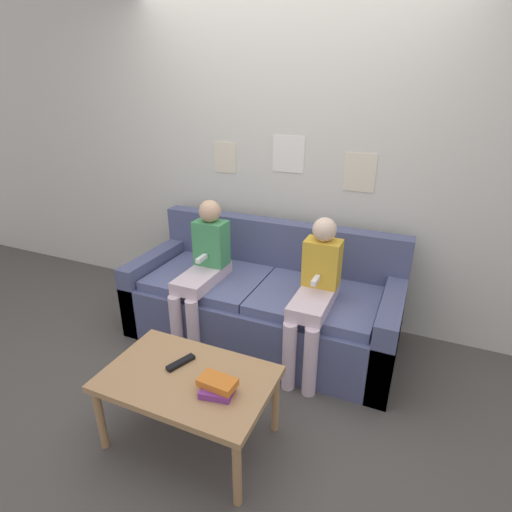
{
  "coord_description": "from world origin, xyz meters",
  "views": [
    {
      "loc": [
        1.03,
        -1.95,
        1.84
      ],
      "look_at": [
        0.0,
        0.41,
        0.74
      ],
      "focal_mm": 28.0,
      "sensor_mm": 36.0,
      "label": 1
    }
  ],
  "objects_px": {
    "person_left": "(203,268)",
    "tv_remote": "(181,363)",
    "coffee_table": "(188,383)",
    "person_right": "(315,291)",
    "couch": "(263,303)"
  },
  "relations": [
    {
      "from": "couch",
      "to": "person_left",
      "type": "bearing_deg",
      "value": -152.46
    },
    {
      "from": "couch",
      "to": "tv_remote",
      "type": "bearing_deg",
      "value": -93.25
    },
    {
      "from": "person_left",
      "to": "tv_remote",
      "type": "relative_size",
      "value": 6.25
    },
    {
      "from": "coffee_table",
      "to": "person_left",
      "type": "xyz_separation_m",
      "value": [
        -0.42,
        0.89,
        0.22
      ]
    },
    {
      "from": "person_left",
      "to": "coffee_table",
      "type": "bearing_deg",
      "value": -64.57
    },
    {
      "from": "person_right",
      "to": "tv_remote",
      "type": "xyz_separation_m",
      "value": [
        -0.52,
        -0.82,
        -0.15
      ]
    },
    {
      "from": "person_right",
      "to": "tv_remote",
      "type": "bearing_deg",
      "value": -122.15
    },
    {
      "from": "couch",
      "to": "person_right",
      "type": "xyz_separation_m",
      "value": [
        0.46,
        -0.21,
        0.3
      ]
    },
    {
      "from": "coffee_table",
      "to": "person_right",
      "type": "relative_size",
      "value": 0.85
    },
    {
      "from": "person_right",
      "to": "couch",
      "type": "bearing_deg",
      "value": 155.13
    },
    {
      "from": "tv_remote",
      "to": "coffee_table",
      "type": "bearing_deg",
      "value": -17.28
    },
    {
      "from": "person_right",
      "to": "person_left",
      "type": "bearing_deg",
      "value": 179.72
    },
    {
      "from": "person_right",
      "to": "tv_remote",
      "type": "height_order",
      "value": "person_right"
    },
    {
      "from": "tv_remote",
      "to": "person_left",
      "type": "bearing_deg",
      "value": 133.88
    },
    {
      "from": "couch",
      "to": "person_left",
      "type": "distance_m",
      "value": 0.55
    }
  ]
}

